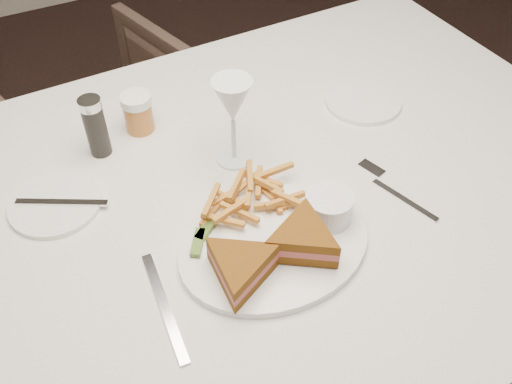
% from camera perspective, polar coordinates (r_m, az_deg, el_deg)
% --- Properties ---
extents(table, '(1.49, 1.01, 0.75)m').
position_cam_1_polar(table, '(1.31, -1.02, -11.71)').
color(table, silver).
rests_on(table, ground).
extents(chair_far, '(0.71, 0.69, 0.61)m').
position_cam_1_polar(chair_far, '(1.92, -14.91, 6.23)').
color(chair_far, '#4D392F').
rests_on(chair_far, ground).
extents(table_setting, '(0.81, 0.59, 0.18)m').
position_cam_1_polar(table_setting, '(0.95, -0.80, -0.57)').
color(table_setting, white).
rests_on(table_setting, table).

